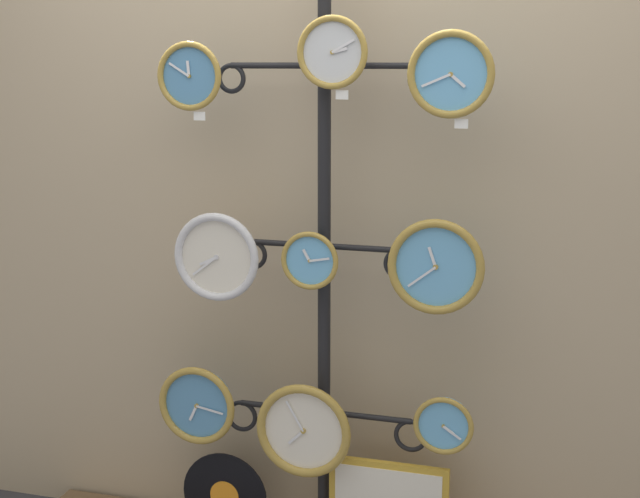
# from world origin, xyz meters

# --- Properties ---
(shop_wall) EXTENTS (4.40, 0.04, 2.80)m
(shop_wall) POSITION_xyz_m (0.00, 0.57, 1.40)
(shop_wall) COLOR tan
(shop_wall) RESTS_ON ground_plane
(display_stand) EXTENTS (0.73, 0.38, 2.05)m
(display_stand) POSITION_xyz_m (-0.00, 0.41, 0.75)
(display_stand) COLOR black
(display_stand) RESTS_ON ground_plane
(clock_top_left) EXTENTS (0.22, 0.04, 0.22)m
(clock_top_left) POSITION_xyz_m (-0.42, 0.32, 1.70)
(clock_top_left) COLOR #4C84B2
(clock_top_center) EXTENTS (0.22, 0.04, 0.22)m
(clock_top_center) POSITION_xyz_m (0.05, 0.33, 1.78)
(clock_top_center) COLOR silver
(clock_top_right) EXTENTS (0.26, 0.04, 0.26)m
(clock_top_right) POSITION_xyz_m (0.42, 0.29, 1.71)
(clock_top_right) COLOR #60A8DB
(clock_middle_left) EXTENTS (0.30, 0.04, 0.30)m
(clock_middle_left) POSITION_xyz_m (-0.34, 0.30, 1.12)
(clock_middle_left) COLOR silver
(clock_middle_center) EXTENTS (0.19, 0.04, 0.19)m
(clock_middle_center) POSITION_xyz_m (-0.03, 0.33, 1.12)
(clock_middle_center) COLOR #60A8DB
(clock_middle_right) EXTENTS (0.30, 0.04, 0.30)m
(clock_middle_right) POSITION_xyz_m (0.39, 0.32, 1.12)
(clock_middle_right) COLOR #60A8DB
(clock_bottom_left) EXTENTS (0.28, 0.04, 0.28)m
(clock_bottom_left) POSITION_xyz_m (-0.43, 0.31, 0.58)
(clock_bottom_left) COLOR #4C84B2
(clock_bottom_center) EXTENTS (0.33, 0.04, 0.33)m
(clock_bottom_center) POSITION_xyz_m (-0.04, 0.30, 0.54)
(clock_bottom_center) COLOR silver
(clock_bottom_right) EXTENTS (0.20, 0.04, 0.20)m
(clock_bottom_right) POSITION_xyz_m (0.43, 0.32, 0.60)
(clock_bottom_right) COLOR #60A8DB
(vinyl_record) EXTENTS (0.32, 0.01, 0.32)m
(vinyl_record) POSITION_xyz_m (-0.36, 0.37, 0.22)
(vinyl_record) COLOR black
(vinyl_record) RESTS_ON low_shelf
(price_tag_upper) EXTENTS (0.04, 0.00, 0.03)m
(price_tag_upper) POSITION_xyz_m (-0.39, 0.32, 1.58)
(price_tag_upper) COLOR white
(price_tag_mid) EXTENTS (0.04, 0.00, 0.03)m
(price_tag_mid) POSITION_xyz_m (0.08, 0.33, 1.65)
(price_tag_mid) COLOR white
(price_tag_lower) EXTENTS (0.04, 0.00, 0.03)m
(price_tag_lower) POSITION_xyz_m (0.45, 0.29, 1.57)
(price_tag_lower) COLOR white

